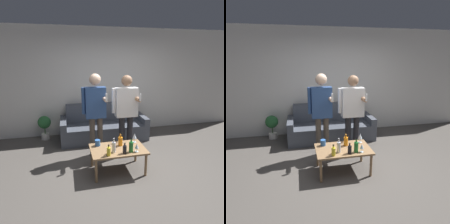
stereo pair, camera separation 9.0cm
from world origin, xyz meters
TOP-DOWN VIEW (x-y plane):
  - ground_plane at (0.00, 0.00)m, footprint 16.00×16.00m
  - wall_back at (0.00, 2.33)m, footprint 8.00×0.06m
  - couch at (-0.19, 1.85)m, footprint 2.09×0.85m
  - coffee_table at (-0.23, 0.27)m, footprint 0.96×0.61m
  - bottle_orange at (-0.17, 0.07)m, footprint 0.06×0.06m
  - bottle_green at (-0.34, 0.14)m, footprint 0.06×0.06m
  - bottle_dark at (-0.05, 0.09)m, footprint 0.07×0.07m
  - bottle_yellow at (-0.16, 0.38)m, footprint 0.08×0.08m
  - bottle_red at (-0.45, 0.05)m, footprint 0.06×0.06m
  - wine_glass_near at (0.13, 0.45)m, footprint 0.08×0.08m
  - wine_glass_far at (0.04, 0.08)m, footprint 0.07×0.07m
  - cup_on_table at (-0.56, 0.46)m, footprint 0.10×0.10m
  - person_standing_left at (-0.51, 0.97)m, footprint 0.47×0.43m
  - person_standing_right at (0.12, 0.99)m, footprint 0.53×0.43m
  - potted_plant at (-1.62, 2.08)m, footprint 0.31×0.31m

SIDE VIEW (x-z plane):
  - ground_plane at x=0.00m, z-range 0.00..0.00m
  - couch at x=-0.19m, z-range -0.13..0.72m
  - potted_plant at x=-1.62m, z-range 0.08..0.68m
  - coffee_table at x=-0.23m, z-range 0.17..0.61m
  - cup_on_table at x=-0.56m, z-range 0.44..0.55m
  - bottle_orange at x=-0.17m, z-range 0.42..0.60m
  - bottle_red at x=-0.45m, z-range 0.42..0.61m
  - bottle_yellow at x=-0.16m, z-range 0.42..0.63m
  - bottle_dark at x=-0.05m, z-range 0.41..0.66m
  - bottle_green at x=-0.34m, z-range 0.41..0.66m
  - wine_glass_far at x=0.04m, z-range 0.47..0.61m
  - wine_glass_near at x=0.13m, z-range 0.47..0.65m
  - person_standing_right at x=0.12m, z-range 0.14..1.77m
  - person_standing_left at x=-0.51m, z-range 0.16..1.84m
  - wall_back at x=0.00m, z-range 0.00..2.70m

